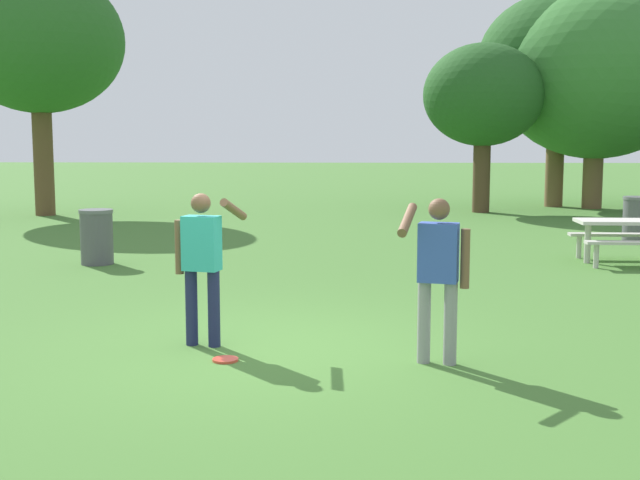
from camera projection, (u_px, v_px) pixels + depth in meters
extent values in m
plane|color=#447530|center=(264.00, 348.00, 8.85)|extent=(120.00, 120.00, 0.00)
cylinder|color=gray|center=(450.00, 324.00, 8.17)|extent=(0.13, 0.13, 0.82)
cylinder|color=gray|center=(424.00, 322.00, 8.24)|extent=(0.13, 0.13, 0.82)
cube|color=#3856B7|center=(438.00, 253.00, 8.12)|extent=(0.42, 0.31, 0.58)
sphere|color=brown|center=(439.00, 209.00, 8.07)|extent=(0.21, 0.21, 0.21)
cylinder|color=brown|center=(465.00, 259.00, 8.06)|extent=(0.09, 0.09, 0.58)
cylinder|color=brown|center=(407.00, 220.00, 7.89)|extent=(0.23, 0.58, 0.28)
cylinder|color=#1E234C|center=(192.00, 307.00, 8.94)|extent=(0.13, 0.13, 0.82)
cylinder|color=#1E234C|center=(214.00, 309.00, 8.87)|extent=(0.13, 0.13, 0.82)
cube|color=#33B2AD|center=(202.00, 243.00, 8.82)|extent=(0.42, 0.31, 0.58)
sphere|color=brown|center=(201.00, 203.00, 8.77)|extent=(0.21, 0.21, 0.21)
cylinder|color=brown|center=(179.00, 247.00, 8.90)|extent=(0.09, 0.09, 0.58)
cylinder|color=brown|center=(234.00, 210.00, 8.96)|extent=(0.23, 0.58, 0.28)
cylinder|color=#E04733|center=(225.00, 360.00, 8.35)|extent=(0.26, 0.26, 0.03)
cube|color=beige|center=(627.00, 222.00, 14.62)|extent=(1.72, 0.80, 0.06)
cube|color=#B6B2A8|center=(637.00, 243.00, 14.08)|extent=(1.71, 0.30, 0.05)
cube|color=#B6B2A8|center=(616.00, 235.00, 15.23)|extent=(1.71, 0.30, 0.05)
cylinder|color=#B6B2A8|center=(588.00, 243.00, 14.70)|extent=(0.11, 0.11, 0.71)
cylinder|color=#B6B2A8|center=(596.00, 256.00, 14.14)|extent=(0.09, 0.09, 0.41)
cylinder|color=#B6B2A8|center=(579.00, 247.00, 15.29)|extent=(0.09, 0.09, 0.41)
cylinder|color=#515156|center=(97.00, 239.00, 14.57)|extent=(0.56, 0.56, 0.90)
cylinder|color=slate|center=(96.00, 211.00, 14.51)|extent=(0.59, 0.59, 0.06)
cylinder|color=#515156|center=(636.00, 221.00, 17.59)|extent=(0.56, 0.56, 0.90)
cylinder|color=slate|center=(638.00, 198.00, 17.53)|extent=(0.59, 0.59, 0.06)
cylinder|color=brown|center=(43.00, 152.00, 23.32)|extent=(0.55, 0.55, 3.55)
ellipsoid|color=#286023|center=(39.00, 40.00, 22.94)|extent=(4.67, 4.67, 3.97)
cylinder|color=#4C3823|center=(482.00, 170.00, 24.30)|extent=(0.50, 0.50, 2.45)
ellipsoid|color=#21511E|center=(483.00, 95.00, 24.03)|extent=(3.47, 3.47, 2.95)
cylinder|color=brown|center=(555.00, 156.00, 26.21)|extent=(0.56, 0.56, 3.16)
ellipsoid|color=#21511E|center=(558.00, 61.00, 25.84)|extent=(4.96, 4.96, 4.22)
cylinder|color=brown|center=(593.00, 169.00, 25.54)|extent=(0.60, 0.60, 2.42)
ellipsoid|color=#33702D|center=(597.00, 75.00, 25.19)|extent=(5.96, 5.96, 5.06)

